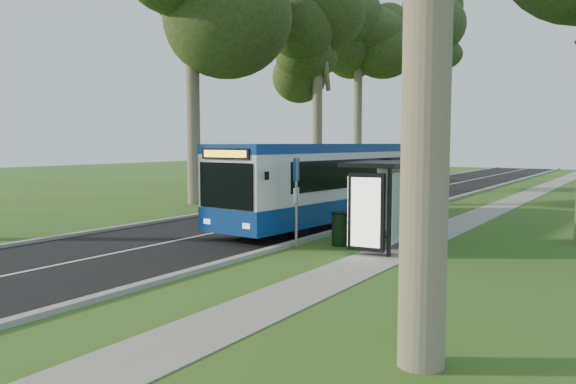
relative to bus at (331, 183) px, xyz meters
The scene contains 15 objects.
ground 5.84m from the bus, 77.67° to the right, with size 120.00×120.00×0.00m, color #2C581B.
road 5.30m from the bus, 117.03° to the left, with size 7.00×100.00×0.02m, color black.
kerb_east 4.91m from the bus, 75.10° to the left, with size 0.25×100.00×0.12m, color #9E9B93.
kerb_west 7.51m from the bus, 142.14° to the left, with size 0.25×100.00×0.12m, color #9E9B93.
centre_line 5.30m from the bus, 117.03° to the left, with size 0.12×100.00×0.01m, color white.
footpath 6.36m from the bus, 47.03° to the left, with size 1.50×100.00×0.02m, color gray.
bus is the anchor object (origin of this frame).
bus_stop_sign 5.11m from the bus, 72.94° to the right, with size 0.11×0.38×2.71m.
bus_shelter 5.49m from the bus, 46.32° to the right, with size 1.92×3.14×2.57m.
litter_bin 4.69m from the bus, 57.55° to the right, with size 0.58×0.58×1.02m.
car_white 20.99m from the bus, 108.45° to the left, with size 1.99×4.95×1.69m, color silver.
car_silver 25.84m from the bus, 105.03° to the left, with size 1.57×4.51×1.48m, color #A1A4A9.
tree_west_c 16.75m from the bus, 121.95° to the left, with size 5.20×5.20×12.88m.
tree_west_d 26.71m from the bus, 113.53° to the left, with size 5.20×5.20×16.36m.
tree_west_e 35.06m from the bus, 102.66° to the left, with size 5.20×5.20×16.89m.
Camera 1 is at (9.08, -13.42, 3.12)m, focal length 35.00 mm.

